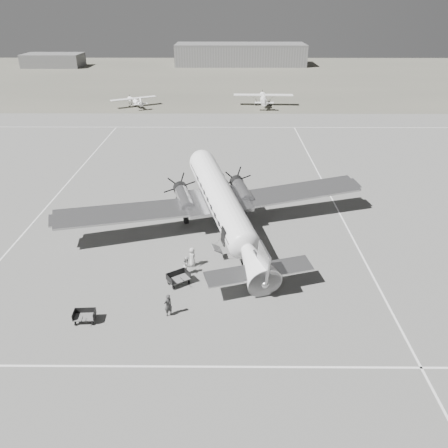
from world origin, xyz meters
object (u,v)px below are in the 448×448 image
at_px(dc3_airliner, 224,208).
at_px(baggage_cart_far, 85,317).
at_px(light_plane_left, 135,102).
at_px(light_plane_right, 263,100).
at_px(baggage_cart_near, 179,279).
at_px(hangar_main, 240,54).
at_px(ground_crew, 168,305).
at_px(passenger, 192,257).
at_px(ramp_agent, 187,265).
at_px(shed_secondary, 53,60).

height_order(dc3_airliner, baggage_cart_far, dc3_airliner).
distance_m(light_plane_left, light_plane_right, 25.78).
xyz_separation_m(light_plane_left, baggage_cart_near, (14.84, -61.33, -0.49)).
relative_size(hangar_main, dc3_airliner, 1.43).
bearing_deg(light_plane_right, hangar_main, 94.57).
height_order(baggage_cart_far, ground_crew, ground_crew).
bearing_deg(light_plane_right, passenger, -97.65).
height_order(light_plane_left, light_plane_right, light_plane_right).
distance_m(dc3_airliner, ramp_agent, 7.16).
bearing_deg(ground_crew, passenger, -142.25).
bearing_deg(hangar_main, light_plane_left, -109.50).
height_order(light_plane_right, baggage_cart_far, light_plane_right).
bearing_deg(passenger, ramp_agent, 153.88).
relative_size(hangar_main, baggage_cart_near, 24.73).
bearing_deg(ramp_agent, baggage_cart_far, 135.59).
bearing_deg(shed_secondary, light_plane_right, -42.71).
height_order(shed_secondary, baggage_cart_near, shed_secondary).
height_order(hangar_main, ramp_agent, hangar_main).
relative_size(light_plane_left, ground_crew, 5.60).
relative_size(baggage_cart_far, ground_crew, 0.88).
bearing_deg(light_plane_left, hangar_main, 40.22).
xyz_separation_m(light_plane_right, baggage_cart_near, (-10.92, -62.53, -0.77)).
height_order(shed_secondary, ground_crew, shed_secondary).
height_order(light_plane_right, ramp_agent, light_plane_right).
bearing_deg(passenger, baggage_cart_near, 150.43).
bearing_deg(hangar_main, baggage_cart_near, -93.62).
distance_m(shed_secondary, dc3_airliner, 125.88).
bearing_deg(light_plane_left, light_plane_right, -27.62).
bearing_deg(hangar_main, shed_secondary, -175.24).
relative_size(baggage_cart_near, ramp_agent, 1.10).
bearing_deg(baggage_cart_near, baggage_cart_far, -177.22).
xyz_separation_m(light_plane_right, ground_crew, (-11.24, -66.17, -0.41)).
xyz_separation_m(light_plane_right, passenger, (-10.06, -59.95, -0.44)).
xyz_separation_m(baggage_cart_far, passenger, (6.64, 6.94, 0.39)).
bearing_deg(baggage_cart_far, ground_crew, 4.37).
xyz_separation_m(light_plane_left, baggage_cart_far, (9.05, -65.69, -0.56)).
bearing_deg(dc3_airliner, passenger, -133.76).
distance_m(baggage_cart_near, passenger, 2.74).
bearing_deg(hangar_main, dc3_airliner, -92.22).
relative_size(shed_secondary, light_plane_right, 1.49).
relative_size(shed_secondary, baggage_cart_near, 10.60).
xyz_separation_m(light_plane_left, ground_crew, (14.52, -64.97, -0.14)).
bearing_deg(light_plane_left, ground_crew, -107.69).
distance_m(dc3_airliner, light_plane_right, 55.42).
height_order(shed_secondary, baggage_cart_far, shed_secondary).
bearing_deg(light_plane_left, baggage_cart_near, -106.68).
bearing_deg(baggage_cart_far, light_plane_right, 72.82).
relative_size(light_plane_right, ground_crew, 7.21).
bearing_deg(dc3_airliner, light_plane_left, 91.43).
relative_size(dc3_airliner, baggage_cart_near, 17.34).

